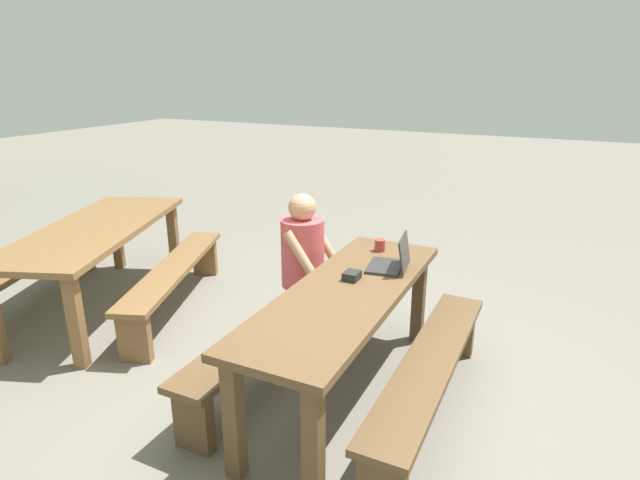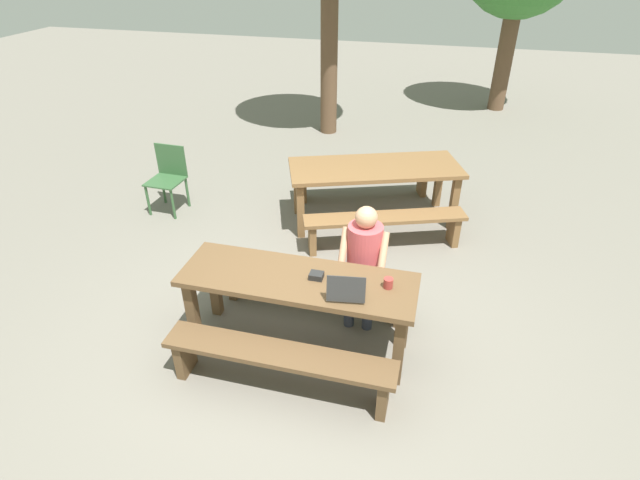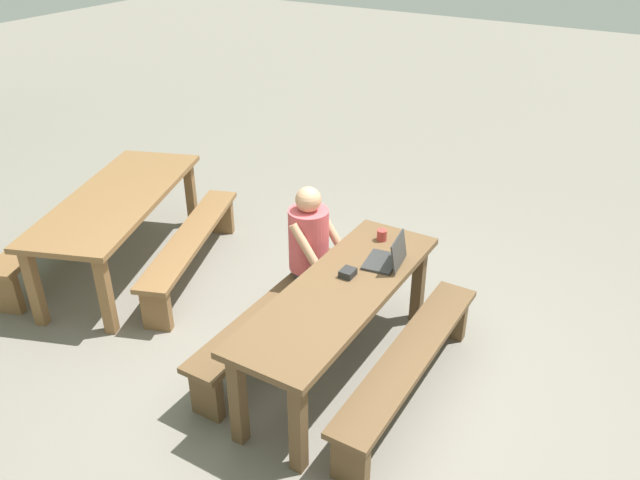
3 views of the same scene
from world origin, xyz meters
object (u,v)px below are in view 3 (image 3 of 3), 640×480
at_px(coffee_mug, 382,235).
at_px(picnic_table_mid, 118,205).
at_px(person_seated, 312,246).
at_px(laptop, 388,258).
at_px(small_pouch, 348,273).
at_px(picnic_table_front, 340,302).

height_order(coffee_mug, picnic_table_mid, coffee_mug).
height_order(person_seated, picnic_table_mid, person_seated).
relative_size(coffee_mug, person_seated, 0.07).
relative_size(person_seated, picnic_table_mid, 0.53).
distance_m(laptop, coffee_mug, 0.38).
bearing_deg(coffee_mug, small_pouch, -177.70).
xyz_separation_m(person_seated, picnic_table_mid, (-0.21, 1.99, -0.05)).
bearing_deg(coffee_mug, person_seated, 121.19).
height_order(picnic_table_front, person_seated, person_seated).
bearing_deg(picnic_table_front, picnic_table_mid, 83.85).
height_order(picnic_table_front, picnic_table_mid, picnic_table_mid).
height_order(laptop, coffee_mug, laptop).
distance_m(picnic_table_front, picnic_table_mid, 2.54).
height_order(picnic_table_front, laptop, laptop).
relative_size(picnic_table_front, small_pouch, 17.70).
xyz_separation_m(laptop, picnic_table_mid, (-0.19, 2.67, -0.16)).
relative_size(small_pouch, coffee_mug, 1.29).
distance_m(laptop, picnic_table_mid, 2.68).
bearing_deg(picnic_table_mid, person_seated, -104.59).
bearing_deg(picnic_table_front, coffee_mug, 3.96).
height_order(picnic_table_front, coffee_mug, coffee_mug).
bearing_deg(coffee_mug, laptop, -146.86).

